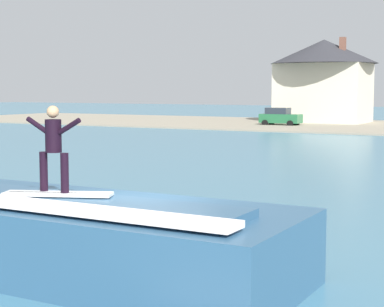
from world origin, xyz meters
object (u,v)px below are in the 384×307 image
surfboard (58,194)px  house_with_chimney (324,74)px  wave_crest (51,232)px  car_near_shore (280,117)px  surfer (53,144)px

surfboard → house_with_chimney: (-13.70, 59.67, 3.65)m
wave_crest → car_near_shore: (-15.28, 51.92, 0.18)m
surfboard → surfer: (-0.11, 0.02, 0.99)m
wave_crest → surfer: (0.40, -0.32, 1.88)m
surfer → surfboard: bearing=-11.8°
car_near_shore → house_with_chimney: (2.09, 7.40, 4.37)m
surfboard → house_with_chimney: house_with_chimney is taller
surfboard → car_near_shore: car_near_shore is taller
car_near_shore → surfboard: bearing=-73.2°
surfer → car_near_shore: (-15.68, 52.25, -1.70)m
wave_crest → house_with_chimney: bearing=102.5°
wave_crest → car_near_shore: size_ratio=2.56×
surfboard → house_with_chimney: size_ratio=0.19×
car_near_shore → house_with_chimney: size_ratio=0.36×
house_with_chimney → surfer: bearing=-77.2°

